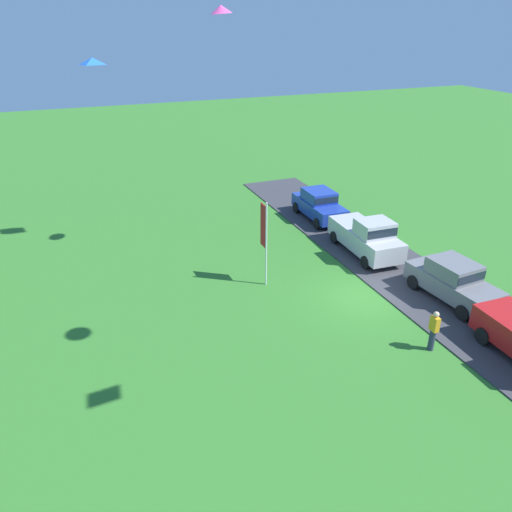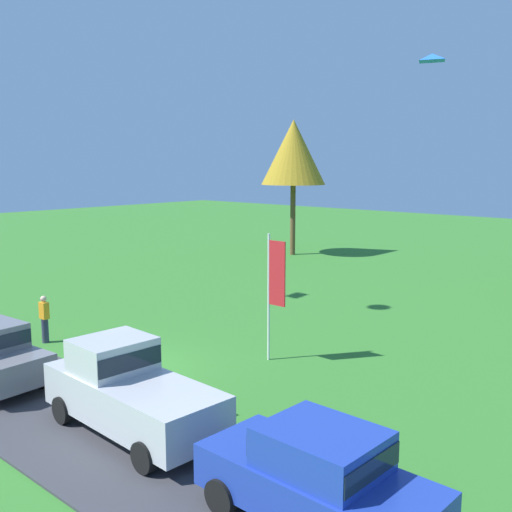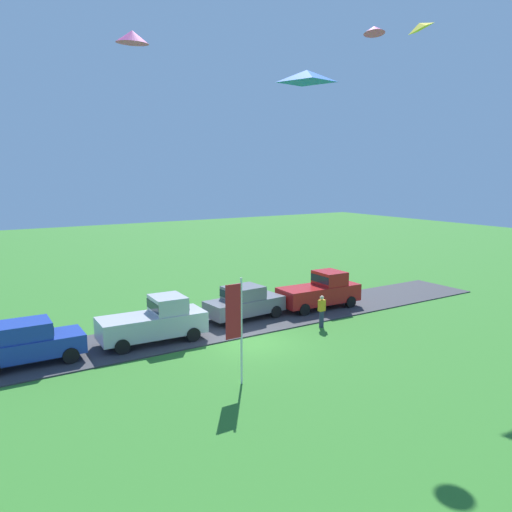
# 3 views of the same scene
# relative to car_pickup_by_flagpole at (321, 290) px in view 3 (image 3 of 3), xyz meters

# --- Properties ---
(ground_plane) EXTENTS (120.00, 120.00, 0.00)m
(ground_plane) POSITION_rel_car_pickup_by_flagpole_xyz_m (6.77, 3.05, -1.11)
(ground_plane) COLOR #337528
(pavement_strip) EXTENTS (36.00, 4.40, 0.06)m
(pavement_strip) POSITION_rel_car_pickup_by_flagpole_xyz_m (6.77, 0.10, -1.08)
(pavement_strip) COLOR #38383D
(pavement_strip) RESTS_ON ground
(car_pickup_by_flagpole) EXTENTS (5.06, 2.19, 2.14)m
(car_pickup_by_flagpole) POSITION_rel_car_pickup_by_flagpole_xyz_m (0.00, 0.00, 0.00)
(car_pickup_by_flagpole) COLOR red
(car_pickup_by_flagpole) RESTS_ON ground
(car_sedan_far_end) EXTENTS (4.52, 2.21, 1.84)m
(car_sedan_far_end) POSITION_rel_car_pickup_by_flagpole_xyz_m (5.15, -0.39, -0.07)
(car_sedan_far_end) COLOR slate
(car_sedan_far_end) RESTS_ON ground
(car_pickup_near_entrance) EXTENTS (5.08, 2.22, 2.14)m
(car_pickup_near_entrance) POSITION_rel_car_pickup_by_flagpole_xyz_m (10.61, 0.55, 0.00)
(car_pickup_near_entrance) COLOR #B7B7BC
(car_pickup_near_entrance) RESTS_ON ground
(car_sedan_mid_row) EXTENTS (4.43, 2.02, 1.84)m
(car_sedan_mid_row) POSITION_rel_car_pickup_by_flagpole_xyz_m (16.23, 0.41, -0.07)
(car_sedan_mid_row) COLOR #1E389E
(car_sedan_mid_row) RESTS_ON ground
(person_on_lawn) EXTENTS (0.36, 0.24, 1.71)m
(person_on_lawn) POSITION_rel_car_pickup_by_flagpole_xyz_m (2.42, 2.93, -0.23)
(person_on_lawn) COLOR #2D334C
(person_on_lawn) RESTS_ON ground
(flag_banner) EXTENTS (0.71, 0.08, 4.16)m
(flag_banner) POSITION_rel_car_pickup_by_flagpole_xyz_m (9.84, 6.83, 1.53)
(flag_banner) COLOR silver
(flag_banner) RESTS_ON ground
(kite_delta_topmost) EXTENTS (1.01, 1.04, 0.43)m
(kite_delta_topmost) POSITION_rel_car_pickup_by_flagpole_xyz_m (13.62, 7.39, 10.84)
(kite_delta_topmost) COLOR #EA4C9E
(kite_diamond_over_trees) EXTENTS (1.27, 1.17, 0.29)m
(kite_diamond_over_trees) POSITION_rel_car_pickup_by_flagpole_xyz_m (11.72, 13.31, 9.00)
(kite_diamond_over_trees) COLOR blue
(kite_diamond_near_flag) EXTENTS (1.41, 1.33, 0.74)m
(kite_diamond_near_flag) POSITION_rel_car_pickup_by_flagpole_xyz_m (-3.15, 3.65, 14.48)
(kite_diamond_near_flag) COLOR yellow
(kite_delta_trailing_tail) EXTENTS (1.26, 1.28, 0.46)m
(kite_delta_trailing_tail) POSITION_rel_car_pickup_by_flagpole_xyz_m (1.55, 5.13, 13.29)
(kite_delta_trailing_tail) COLOR #EA4C9E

